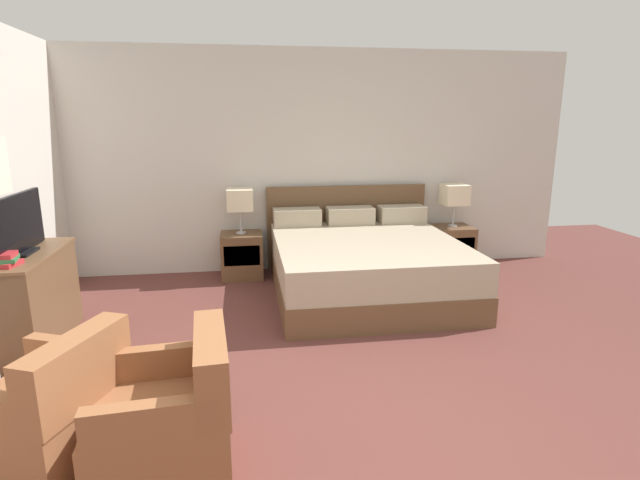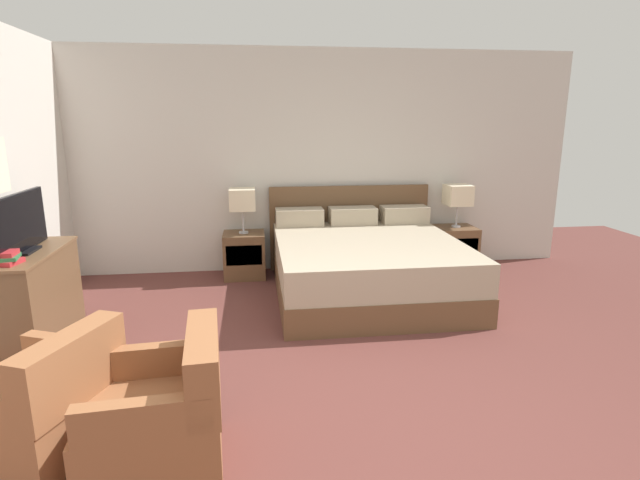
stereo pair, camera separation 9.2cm
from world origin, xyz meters
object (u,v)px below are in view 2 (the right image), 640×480
Objects in this scene: table_lamp_left at (242,200)px; armchair_companion at (162,420)px; nightstand_left at (244,255)px; tv at (20,224)px; armchair_by_window at (42,412)px; book_small_top at (2,254)px; table_lamp_right at (458,195)px; book_blue_cover at (3,258)px; book_red_cover at (4,262)px; dresser at (31,296)px; bed at (366,264)px; nightstand_right at (455,248)px.

armchair_companion is at bearing -96.44° from table_lamp_left.
nightstand_left is at bearing -90.00° from table_lamp_left.
tv reaches higher than nightstand_left.
tv is 0.99× the size of armchair_by_window.
table_lamp_left is at bearing 48.55° from book_small_top.
nightstand_left is 2.66m from book_small_top.
table_lamp_right is 2.55× the size of book_blue_cover.
nightstand_left is at bearing 48.62° from book_red_cover.
book_red_cover is 1.07× the size of book_blue_cover.
armchair_companion is at bearing -46.37° from book_blue_cover.
table_lamp_left is 0.69× the size of armchair_companion.
armchair_companion is at bearing -52.63° from dresser.
bed is 10.28× the size of book_blue_cover.
armchair_companion is (-2.97, -3.34, 0.02)m from nightstand_right.
table_lamp_right is at bearing 41.19° from armchair_by_window.
bed is at bearing 15.52° from tv.
armchair_companion is at bearing -46.42° from book_red_cover.
book_blue_cover is (-0.00, 0.00, 0.03)m from book_red_cover.
book_red_cover reaches higher than nightstand_right.
table_lamp_right is 4.87m from armchair_by_window.
dresser is at bearing 127.37° from armchair_companion.
dresser is at bearing 90.37° from book_small_top.
table_lamp_right is 2.77× the size of book_small_top.
table_lamp_right is 0.69× the size of armchair_companion.
nightstand_left is 2.60m from nightstand_right.
nightstand_left is 1.00× the size of nightstand_right.
armchair_by_window is (-3.63, -3.18, -0.64)m from table_lamp_right.
nightstand_left is 2.64m from book_red_cover.
armchair_by_window is (0.68, -1.24, -0.55)m from book_blue_cover.
bed reaches higher than book_blue_cover.
book_small_top reaches higher than nightstand_left.
table_lamp_right is 4.73m from book_blue_cover.
nightstand_right is 0.66m from table_lamp_right.
table_lamp_right reaches higher than nightstand_left.
book_blue_cover is at bearing -158.58° from bed.
armchair_by_window is at bearing -133.98° from bed.
nightstand_right is 4.82m from armchair_by_window.
book_red_cover is (-4.31, -1.94, -0.12)m from table_lamp_right.
book_red_cover is 0.29× the size of armchair_companion.
table_lamp_left reaches higher than bed.
table_lamp_right is at bearing 90.00° from nightstand_right.
bed is at bearing -149.64° from table_lamp_right.
armchair_companion is at bearing -52.50° from tv.
book_blue_cover reaches higher than book_red_cover.
table_lamp_left is 2.59m from book_red_cover.
nightstand_right is (1.30, 0.76, -0.06)m from bed.
table_lamp_right is 4.60m from tv.
table_lamp_left is (-2.60, 0.00, 0.66)m from nightstand_right.
book_blue_cover reaches higher than armchair_by_window.
bed is at bearing 21.42° from book_blue_cover.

